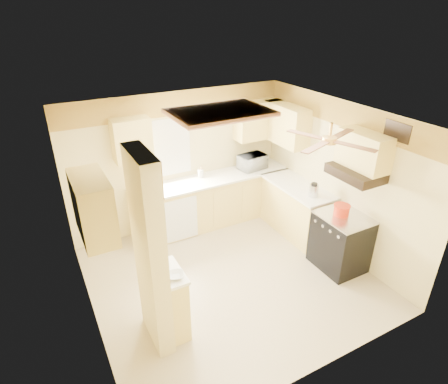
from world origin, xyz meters
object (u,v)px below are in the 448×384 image
stove (340,241)px  kettle (314,190)px  bowl (176,275)px  dutch_oven (342,210)px  microwave (252,162)px

stove → kettle: (-0.02, 0.71, 0.59)m
bowl → dutch_oven: (2.76, 0.19, 0.04)m
microwave → kettle: bearing=94.0°
bowl → kettle: (2.76, 0.83, 0.09)m
microwave → stove: bearing=91.0°
bowl → kettle: kettle is taller
kettle → bowl: bearing=-163.2°
dutch_oven → kettle: bearing=90.3°
microwave → bowl: (-2.48, -2.28, -0.12)m
stove → microwave: size_ratio=1.79×
bowl → dutch_oven: 2.77m
stove → dutch_oven: (-0.01, 0.07, 0.54)m
stove → dutch_oven: dutch_oven is taller
microwave → dutch_oven: 2.11m
microwave → bowl: bearing=35.8°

